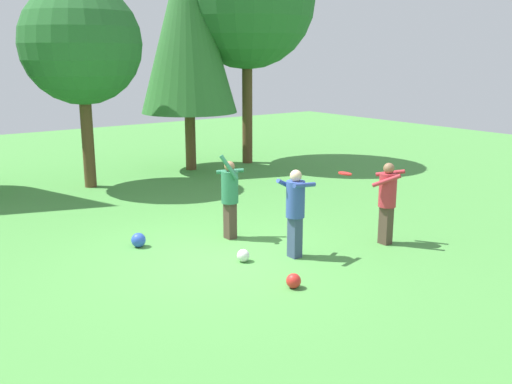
{
  "coord_description": "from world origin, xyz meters",
  "views": [
    {
      "loc": [
        -5.34,
        -8.26,
        3.62
      ],
      "look_at": [
        0.99,
        0.29,
        1.05
      ],
      "focal_mm": 39.86,
      "sensor_mm": 36.0,
      "label": 1
    }
  ],
  "objects_px": {
    "ball_white": "(243,256)",
    "ball_red": "(294,281)",
    "frisbee": "(345,173)",
    "person_thrower": "(230,193)",
    "person_catcher": "(387,196)",
    "tree_right": "(187,25)",
    "ball_blue": "(138,240)",
    "tree_far_right": "(247,0)",
    "tree_center": "(81,45)",
    "person_bystander": "(295,206)"
  },
  "relations": [
    {
      "from": "ball_white",
      "to": "ball_red",
      "type": "height_order",
      "value": "ball_red"
    },
    {
      "from": "frisbee",
      "to": "person_thrower",
      "type": "bearing_deg",
      "value": 143.1
    },
    {
      "from": "person_catcher",
      "to": "ball_white",
      "type": "xyz_separation_m",
      "value": [
        -2.83,
        0.84,
        -0.84
      ]
    },
    {
      "from": "ball_red",
      "to": "tree_right",
      "type": "relative_size",
      "value": 0.03
    },
    {
      "from": "frisbee",
      "to": "ball_blue",
      "type": "height_order",
      "value": "frisbee"
    },
    {
      "from": "person_catcher",
      "to": "frisbee",
      "type": "relative_size",
      "value": 4.26
    },
    {
      "from": "ball_blue",
      "to": "tree_far_right",
      "type": "xyz_separation_m",
      "value": [
        6.88,
        5.96,
        5.21
      ]
    },
    {
      "from": "ball_blue",
      "to": "tree_right",
      "type": "height_order",
      "value": "tree_right"
    },
    {
      "from": "person_thrower",
      "to": "ball_blue",
      "type": "height_order",
      "value": "person_thrower"
    },
    {
      "from": "ball_red",
      "to": "tree_right",
      "type": "distance_m",
      "value": 10.97
    },
    {
      "from": "person_thrower",
      "to": "ball_white",
      "type": "height_order",
      "value": "person_thrower"
    },
    {
      "from": "person_thrower",
      "to": "tree_right",
      "type": "distance_m",
      "value": 8.15
    },
    {
      "from": "ball_white",
      "to": "tree_center",
      "type": "distance_m",
      "value": 8.35
    },
    {
      "from": "person_bystander",
      "to": "ball_white",
      "type": "relative_size",
      "value": 7.12
    },
    {
      "from": "ball_white",
      "to": "ball_red",
      "type": "bearing_deg",
      "value": -91.64
    },
    {
      "from": "tree_far_right",
      "to": "ball_blue",
      "type": "bearing_deg",
      "value": -139.08
    },
    {
      "from": "person_catcher",
      "to": "ball_blue",
      "type": "relative_size",
      "value": 5.78
    },
    {
      "from": "person_bystander",
      "to": "ball_white",
      "type": "height_order",
      "value": "person_bystander"
    },
    {
      "from": "person_thrower",
      "to": "ball_white",
      "type": "distance_m",
      "value": 1.61
    },
    {
      "from": "ball_red",
      "to": "ball_blue",
      "type": "bearing_deg",
      "value": 108.75
    },
    {
      "from": "ball_red",
      "to": "person_catcher",
      "type": "bearing_deg",
      "value": 11.95
    },
    {
      "from": "person_catcher",
      "to": "tree_far_right",
      "type": "relative_size",
      "value": 0.21
    },
    {
      "from": "tree_center",
      "to": "person_catcher",
      "type": "bearing_deg",
      "value": -71.15
    },
    {
      "from": "ball_blue",
      "to": "ball_white",
      "type": "bearing_deg",
      "value": -57.96
    },
    {
      "from": "person_bystander",
      "to": "frisbee",
      "type": "distance_m",
      "value": 1.56
    },
    {
      "from": "tree_right",
      "to": "tree_center",
      "type": "height_order",
      "value": "tree_right"
    },
    {
      "from": "person_thrower",
      "to": "person_catcher",
      "type": "xyz_separation_m",
      "value": [
        2.26,
        -2.1,
        0.01
      ]
    },
    {
      "from": "frisbee",
      "to": "tree_right",
      "type": "relative_size",
      "value": 0.05
    },
    {
      "from": "person_bystander",
      "to": "tree_center",
      "type": "relative_size",
      "value": 0.3
    },
    {
      "from": "person_bystander",
      "to": "frisbee",
      "type": "bearing_deg",
      "value": -0.0
    },
    {
      "from": "tree_center",
      "to": "tree_far_right",
      "type": "distance_m",
      "value": 5.91
    },
    {
      "from": "ball_white",
      "to": "ball_blue",
      "type": "height_order",
      "value": "ball_blue"
    },
    {
      "from": "person_catcher",
      "to": "ball_blue",
      "type": "xyz_separation_m",
      "value": [
        -3.99,
        2.7,
        -0.82
      ]
    },
    {
      "from": "person_catcher",
      "to": "ball_blue",
      "type": "height_order",
      "value": "person_catcher"
    },
    {
      "from": "ball_blue",
      "to": "tree_right",
      "type": "xyz_separation_m",
      "value": [
        4.71,
        6.09,
        4.36
      ]
    },
    {
      "from": "person_bystander",
      "to": "ball_red",
      "type": "relative_size",
      "value": 6.79
    },
    {
      "from": "ball_white",
      "to": "ball_red",
      "type": "relative_size",
      "value": 0.95
    },
    {
      "from": "ball_blue",
      "to": "tree_far_right",
      "type": "distance_m",
      "value": 10.49
    },
    {
      "from": "person_thrower",
      "to": "tree_far_right",
      "type": "distance_m",
      "value": 9.44
    },
    {
      "from": "ball_blue",
      "to": "person_catcher",
      "type": "bearing_deg",
      "value": -34.09
    },
    {
      "from": "person_catcher",
      "to": "frisbee",
      "type": "xyz_separation_m",
      "value": [
        -0.44,
        0.73,
        0.39
      ]
    },
    {
      "from": "person_catcher",
      "to": "person_bystander",
      "type": "distance_m",
      "value": 1.98
    },
    {
      "from": "tree_center",
      "to": "person_bystander",
      "type": "bearing_deg",
      "value": -83.39
    },
    {
      "from": "person_bystander",
      "to": "tree_right",
      "type": "distance_m",
      "value": 9.41
    },
    {
      "from": "frisbee",
      "to": "tree_far_right",
      "type": "bearing_deg",
      "value": 67.29
    },
    {
      "from": "ball_blue",
      "to": "frisbee",
      "type": "bearing_deg",
      "value": -29.05
    },
    {
      "from": "person_thrower",
      "to": "frisbee",
      "type": "bearing_deg",
      "value": 0.0
    },
    {
      "from": "person_bystander",
      "to": "ball_white",
      "type": "bearing_deg",
      "value": 148.75
    },
    {
      "from": "frisbee",
      "to": "ball_red",
      "type": "bearing_deg",
      "value": -151.26
    },
    {
      "from": "person_catcher",
      "to": "tree_right",
      "type": "relative_size",
      "value": 0.22
    }
  ]
}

